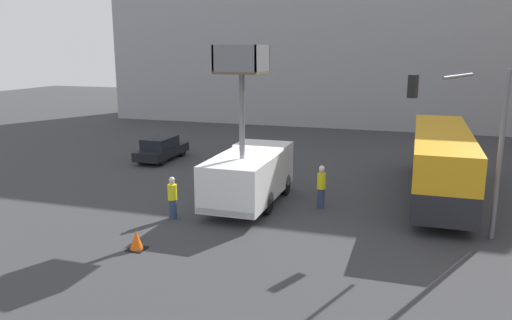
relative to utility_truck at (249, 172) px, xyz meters
name	(u,v)px	position (x,y,z in m)	size (l,w,h in m)	color
ground_plane	(250,204)	(-0.01, 0.14, -1.55)	(120.00, 120.00, 0.00)	#38383A
building_backdrop_far	(346,14)	(-0.01, 28.42, 8.57)	(44.00, 10.00, 20.24)	#9E9EA3
utility_truck	(249,172)	(0.00, 0.00, 0.00)	(2.52, 6.11, 7.06)	white
city_bus	(441,158)	(8.16, 4.07, 0.32)	(2.48, 11.92, 3.16)	#232328
traffic_light_pole	(468,124)	(8.75, -0.63, 2.65)	(3.46, 3.21, 6.22)	slate
road_worker_near_truck	(173,198)	(-2.44, -2.69, -0.66)	(0.38, 0.38, 1.78)	navy
road_worker_directing	(321,187)	(3.15, 0.60, -0.57)	(0.38, 0.38, 1.93)	navy
traffic_cone_near_truck	(136,241)	(-2.14, -6.05, -1.22)	(0.61, 0.61, 0.70)	black
parked_car_curbside	(161,149)	(-8.29, 7.16, -0.80)	(1.71, 4.40, 1.49)	black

